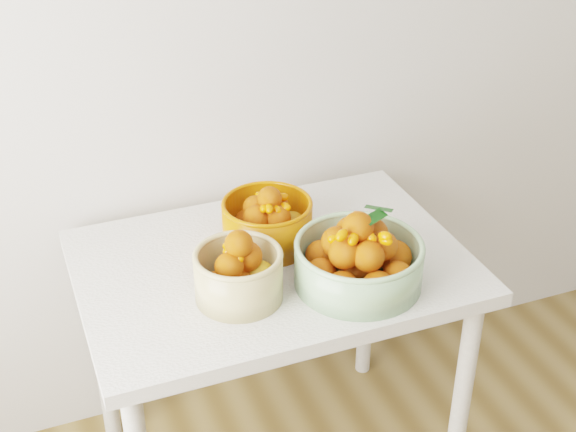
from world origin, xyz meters
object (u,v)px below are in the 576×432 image
object	(u,v)px
bowl_cream	(239,273)
bowl_orange	(267,222)
table	(273,290)
bowl_green	(359,259)

from	to	relation	value
bowl_cream	bowl_orange	bearing A→B (deg)	53.75
table	bowl_green	bearing A→B (deg)	-46.23
bowl_cream	bowl_green	world-z (taller)	bowl_green
table	bowl_cream	distance (m)	0.24
table	bowl_green	world-z (taller)	bowl_green
table	bowl_cream	xyz separation A→B (m)	(-0.13, -0.12, 0.17)
bowl_green	bowl_orange	bearing A→B (deg)	120.61
bowl_cream	bowl_orange	xyz separation A→B (m)	(0.15, 0.20, -0.00)
bowl_cream	bowl_green	distance (m)	0.30
table	bowl_cream	world-z (taller)	bowl_cream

